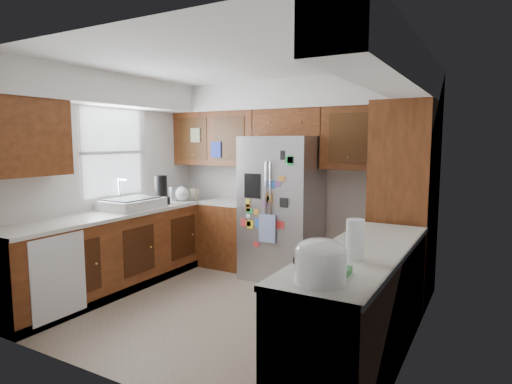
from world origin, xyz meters
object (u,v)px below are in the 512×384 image
at_px(fridge, 282,208).
at_px(rice_cooker, 320,260).
at_px(pantry, 404,203).
at_px(paper_towel, 355,240).

bearing_deg(fridge, rice_cooker, -59.87).
relative_size(pantry, rice_cooker, 6.99).
height_order(pantry, paper_towel, pantry).
distance_m(fridge, rice_cooker, 2.99).
relative_size(pantry, fridge, 1.19).
relative_size(rice_cooker, paper_towel, 1.09).
xyz_separation_m(pantry, paper_towel, (0.03, -1.94, -0.01)).
distance_m(fridge, paper_towel, 2.52).
distance_m(pantry, rice_cooker, 2.53).
relative_size(fridge, paper_towel, 6.37).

